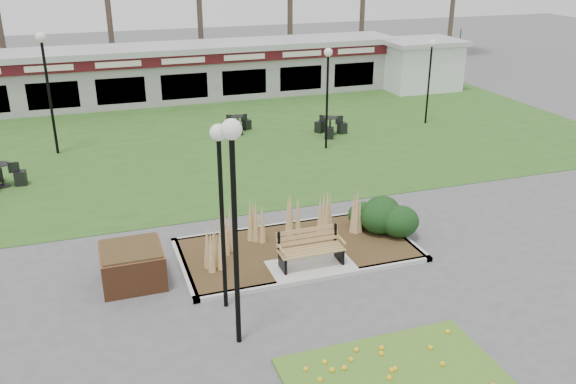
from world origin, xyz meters
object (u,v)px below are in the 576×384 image
object	(u,v)px
lamp_post_near_right	(233,186)
park_bench	(310,248)
lamp_post_far_right	(430,63)
food_pavilion	(179,72)
patio_umbrella	(458,62)
bistro_set_b	(237,126)
lamp_post_near_left	(220,178)
lamp_post_far_left	(45,67)
bistro_set_d	(330,129)
service_hut	(420,64)
lamp_post_mid_right	(328,76)
brick_planter	(132,265)
bistro_set_a	(2,179)

from	to	relation	value
lamp_post_near_right	park_bench	bearing A→B (deg)	44.18
lamp_post_far_right	park_bench	bearing A→B (deg)	-132.03
food_pavilion	patio_umbrella	distance (m)	16.12
food_pavilion	bistro_set_b	size ratio (longest dim) A/B	18.66
bistro_set_b	patio_umbrella	distance (m)	15.55
lamp_post_near_left	lamp_post_far_left	bearing A→B (deg)	106.15
food_pavilion	lamp_post_near_right	xyz separation A→B (m)	(-2.54, -22.19, 2.07)
lamp_post_far_left	bistro_set_d	bearing A→B (deg)	-5.83
lamp_post_near_right	bistro_set_b	size ratio (longest dim) A/B	3.69
service_hut	lamp_post_near_left	world-z (taller)	lamp_post_near_left
lamp_post_near_left	lamp_post_mid_right	world-z (taller)	lamp_post_near_left
brick_planter	bistro_set_b	xyz separation A→B (m)	(5.75, 11.92, -0.22)
park_bench	patio_umbrella	size ratio (longest dim) A/B	0.77
lamp_post_near_left	lamp_post_far_right	bearing A→B (deg)	44.22
bistro_set_d	lamp_post_mid_right	bearing A→B (deg)	-117.90
lamp_post_far_left	patio_umbrella	xyz separation A→B (m)	(22.27, 5.74, -2.09)
park_bench	food_pavilion	xyz separation A→B (m)	(0.00, 19.71, 0.89)
service_hut	bistro_set_d	xyz separation A→B (m)	(-8.41, -6.90, -1.17)
brick_planter	bistro_set_a	world-z (taller)	brick_planter
lamp_post_mid_right	lamp_post_far_left	distance (m)	10.85
lamp_post_mid_right	lamp_post_far_right	bearing A→B (deg)	18.85
bistro_set_a	bistro_set_d	bearing A→B (deg)	8.90
brick_planter	lamp_post_near_left	size ratio (longest dim) A/B	0.34
food_pavilion	service_hut	size ratio (longest dim) A/B	5.59
lamp_post_near_left	patio_umbrella	world-z (taller)	lamp_post_near_left
service_hut	patio_umbrella	distance (m)	2.50
patio_umbrella	park_bench	bearing A→B (deg)	-132.03
service_hut	lamp_post_far_right	bearing A→B (deg)	-117.62
park_bench	lamp_post_near_left	world-z (taller)	lamp_post_near_left
food_pavilion	lamp_post_far_right	world-z (taller)	lamp_post_far_right
brick_planter	food_pavilion	distance (m)	19.49
bistro_set_a	bistro_set_d	world-z (taller)	bistro_set_a
lamp_post_mid_right	patio_umbrella	size ratio (longest dim) A/B	1.86
lamp_post_mid_right	lamp_post_far_left	size ratio (longest dim) A/B	0.86
service_hut	lamp_post_far_left	world-z (taller)	lamp_post_far_left
food_pavilion	bistro_set_d	distance (m)	10.29
bistro_set_a	patio_umbrella	size ratio (longest dim) A/B	0.70
lamp_post_near_left	bistro_set_d	distance (m)	14.40
park_bench	lamp_post_near_right	bearing A→B (deg)	-135.82
bistro_set_a	service_hut	bearing A→B (deg)	22.58
park_bench	bistro_set_a	xyz separation A→B (m)	(-8.04, 8.79, -0.30)
lamp_post_mid_right	bistro_set_d	distance (m)	3.32
brick_planter	bistro_set_b	distance (m)	13.23
food_pavilion	lamp_post_near_right	size ratio (longest dim) A/B	5.06
bistro_set_d	bistro_set_b	bearing A→B (deg)	154.07
lamp_post_far_left	bistro_set_b	world-z (taller)	lamp_post_far_left
lamp_post_near_right	lamp_post_far_left	distance (m)	14.95
service_hut	lamp_post_near_right	size ratio (longest dim) A/B	0.91
bistro_set_b	lamp_post_near_right	bearing A→B (deg)	-104.41
brick_planter	service_hut	size ratio (longest dim) A/B	0.34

